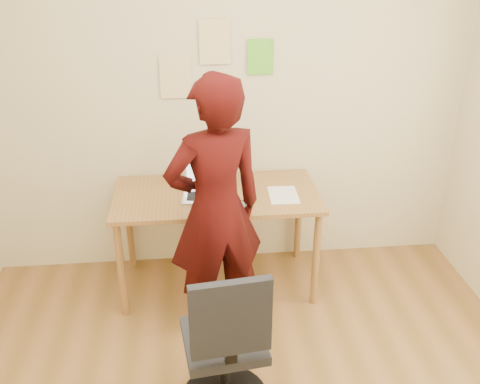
{
  "coord_description": "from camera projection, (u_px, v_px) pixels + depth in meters",
  "views": [
    {
      "loc": [
        -0.26,
        -1.91,
        2.34
      ],
      "look_at": [
        0.03,
        0.95,
        0.95
      ],
      "focal_mm": 40.0,
      "sensor_mm": 36.0,
      "label": 1
    }
  ],
  "objects": [
    {
      "name": "office_chair",
      "position": [
        226.0,
        353.0,
        2.75
      ],
      "size": [
        0.48,
        0.48,
        0.93
      ],
      "rotation": [
        0.0,
        0.0,
        0.12
      ],
      "color": "black",
      "rests_on": "ground"
    },
    {
      "name": "desk",
      "position": [
        217.0,
        205.0,
        3.69
      ],
      "size": [
        1.4,
        0.7,
        0.74
      ],
      "color": "#9A6535",
      "rests_on": "ground"
    },
    {
      "name": "wall_note_left",
      "position": [
        175.0,
        77.0,
        3.64
      ],
      "size": [
        0.21,
        0.0,
        0.3
      ],
      "primitive_type": "cube",
      "color": "#EECD8E",
      "rests_on": "room"
    },
    {
      "name": "person",
      "position": [
        215.0,
        210.0,
        3.21
      ],
      "size": [
        0.71,
        0.57,
        1.69
      ],
      "primitive_type": "imported",
      "rotation": [
        0.0,
        0.0,
        3.45
      ],
      "color": "#320806",
      "rests_on": "ground"
    },
    {
      "name": "wall_note_right",
      "position": [
        260.0,
        57.0,
        3.64
      ],
      "size": [
        0.18,
        0.0,
        0.24
      ],
      "primitive_type": "cube",
      "color": "#61C72C",
      "rests_on": "room"
    },
    {
      "name": "paper_sheet",
      "position": [
        283.0,
        195.0,
        3.63
      ],
      "size": [
        0.2,
        0.28,
        0.0
      ],
      "primitive_type": "cube",
      "rotation": [
        0.0,
        0.0,
        -0.04
      ],
      "color": "white",
      "rests_on": "desk"
    },
    {
      "name": "laptop",
      "position": [
        208.0,
        187.0,
        3.62
      ],
      "size": [
        0.36,
        0.33,
        0.24
      ],
      "rotation": [
        0.0,
        0.0,
        -0.09
      ],
      "color": "silver",
      "rests_on": "desk"
    },
    {
      "name": "wall_note_mid",
      "position": [
        215.0,
        42.0,
        3.57
      ],
      "size": [
        0.21,
        0.0,
        0.3
      ],
      "primitive_type": "cube",
      "color": "#EECD8E",
      "rests_on": "room"
    },
    {
      "name": "room",
      "position": [
        256.0,
        205.0,
        2.16
      ],
      "size": [
        3.58,
        3.58,
        2.78
      ],
      "color": "brown",
      "rests_on": "ground"
    },
    {
      "name": "phone",
      "position": [
        241.0,
        206.0,
        3.48
      ],
      "size": [
        0.07,
        0.13,
        0.01
      ],
      "rotation": [
        0.0,
        0.0,
        0.03
      ],
      "color": "black",
      "rests_on": "desk"
    }
  ]
}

